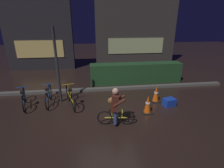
{
  "coord_description": "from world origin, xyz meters",
  "views": [
    {
      "loc": [
        -0.56,
        -5.22,
        3.11
      ],
      "look_at": [
        0.2,
        0.6,
        0.9
      ],
      "focal_mm": 26.97,
      "sensor_mm": 36.0,
      "label": 1
    }
  ],
  "objects_px": {
    "parked_bike_center_left": "(70,97)",
    "traffic_cone_near": "(148,104)",
    "traffic_cone_far": "(156,94)",
    "parked_bike_leftmost": "(24,99)",
    "parked_bike_left_mid": "(48,96)",
    "cyclist": "(115,106)",
    "street_post": "(57,67)",
    "blue_crate": "(169,102)"
  },
  "relations": [
    {
      "from": "parked_bike_center_left",
      "to": "traffic_cone_near",
      "type": "xyz_separation_m",
      "value": [
        2.79,
        -0.95,
        -0.03
      ]
    },
    {
      "from": "parked_bike_center_left",
      "to": "traffic_cone_far",
      "type": "bearing_deg",
      "value": -108.61
    },
    {
      "from": "parked_bike_leftmost",
      "to": "parked_bike_center_left",
      "type": "bearing_deg",
      "value": -111.47
    },
    {
      "from": "parked_bike_center_left",
      "to": "parked_bike_left_mid",
      "type": "bearing_deg",
      "value": 56.74
    },
    {
      "from": "cyclist",
      "to": "parked_bike_leftmost",
      "type": "bearing_deg",
      "value": 161.1
    },
    {
      "from": "parked_bike_center_left",
      "to": "traffic_cone_near",
      "type": "distance_m",
      "value": 2.95
    },
    {
      "from": "parked_bike_leftmost",
      "to": "traffic_cone_near",
      "type": "xyz_separation_m",
      "value": [
        4.56,
        -1.08,
        -0.0
      ]
    },
    {
      "from": "parked_bike_left_mid",
      "to": "traffic_cone_far",
      "type": "relative_size",
      "value": 2.34
    },
    {
      "from": "parked_bike_leftmost",
      "to": "cyclist",
      "type": "xyz_separation_m",
      "value": [
        3.3,
        -1.64,
        0.3
      ]
    },
    {
      "from": "traffic_cone_near",
      "to": "cyclist",
      "type": "xyz_separation_m",
      "value": [
        -1.26,
        -0.55,
        0.3
      ]
    },
    {
      "from": "street_post",
      "to": "traffic_cone_far",
      "type": "xyz_separation_m",
      "value": [
        3.85,
        -0.46,
        -1.14
      ]
    },
    {
      "from": "street_post",
      "to": "cyclist",
      "type": "bearing_deg",
      "value": -43.45
    },
    {
      "from": "cyclist",
      "to": "parked_bike_center_left",
      "type": "bearing_deg",
      "value": 142.99
    },
    {
      "from": "parked_bike_center_left",
      "to": "blue_crate",
      "type": "distance_m",
      "value": 3.85
    },
    {
      "from": "parked_bike_leftmost",
      "to": "parked_bike_left_mid",
      "type": "distance_m",
      "value": 0.9
    },
    {
      "from": "street_post",
      "to": "parked_bike_center_left",
      "type": "relative_size",
      "value": 1.79
    },
    {
      "from": "street_post",
      "to": "blue_crate",
      "type": "relative_size",
      "value": 6.66
    },
    {
      "from": "parked_bike_center_left",
      "to": "traffic_cone_far",
      "type": "height_order",
      "value": "parked_bike_center_left"
    },
    {
      "from": "street_post",
      "to": "traffic_cone_near",
      "type": "bearing_deg",
      "value": -22.01
    },
    {
      "from": "parked_bike_leftmost",
      "to": "blue_crate",
      "type": "distance_m",
      "value": 5.61
    },
    {
      "from": "parked_bike_left_mid",
      "to": "traffic_cone_far",
      "type": "distance_m",
      "value": 4.32
    },
    {
      "from": "cyclist",
      "to": "parked_bike_left_mid",
      "type": "bearing_deg",
      "value": 151.24
    },
    {
      "from": "parked_bike_left_mid",
      "to": "parked_bike_center_left",
      "type": "distance_m",
      "value": 0.92
    },
    {
      "from": "traffic_cone_near",
      "to": "blue_crate",
      "type": "bearing_deg",
      "value": 21.59
    },
    {
      "from": "blue_crate",
      "to": "traffic_cone_near",
      "type": "bearing_deg",
      "value": -158.41
    },
    {
      "from": "parked_bike_leftmost",
      "to": "parked_bike_left_mid",
      "type": "xyz_separation_m",
      "value": [
        0.89,
        0.13,
        0.01
      ]
    },
    {
      "from": "parked_bike_leftmost",
      "to": "traffic_cone_near",
      "type": "relative_size",
      "value": 2.23
    },
    {
      "from": "traffic_cone_far",
      "to": "cyclist",
      "type": "height_order",
      "value": "cyclist"
    },
    {
      "from": "street_post",
      "to": "parked_bike_leftmost",
      "type": "distance_m",
      "value": 1.77
    },
    {
      "from": "parked_bike_left_mid",
      "to": "parked_bike_center_left",
      "type": "xyz_separation_m",
      "value": [
        0.88,
        -0.26,
        0.02
      ]
    },
    {
      "from": "traffic_cone_near",
      "to": "blue_crate",
      "type": "height_order",
      "value": "traffic_cone_near"
    },
    {
      "from": "traffic_cone_near",
      "to": "cyclist",
      "type": "bearing_deg",
      "value": -156.27
    },
    {
      "from": "parked_bike_center_left",
      "to": "blue_crate",
      "type": "xyz_separation_m",
      "value": [
        3.8,
        -0.55,
        -0.2
      ]
    },
    {
      "from": "street_post",
      "to": "blue_crate",
      "type": "distance_m",
      "value": 4.52
    },
    {
      "from": "street_post",
      "to": "parked_bike_leftmost",
      "type": "xyz_separation_m",
      "value": [
        -1.34,
        -0.22,
        -1.14
      ]
    },
    {
      "from": "blue_crate",
      "to": "cyclist",
      "type": "height_order",
      "value": "cyclist"
    },
    {
      "from": "parked_bike_leftmost",
      "to": "blue_crate",
      "type": "relative_size",
      "value": 3.4
    },
    {
      "from": "street_post",
      "to": "parked_bike_left_mid",
      "type": "relative_size",
      "value": 1.86
    },
    {
      "from": "blue_crate",
      "to": "cyclist",
      "type": "bearing_deg",
      "value": -157.22
    },
    {
      "from": "parked_bike_leftmost",
      "to": "parked_bike_left_mid",
      "type": "height_order",
      "value": "parked_bike_left_mid"
    },
    {
      "from": "cyclist",
      "to": "traffic_cone_near",
      "type": "bearing_deg",
      "value": 31.23
    },
    {
      "from": "traffic_cone_near",
      "to": "cyclist",
      "type": "height_order",
      "value": "cyclist"
    }
  ]
}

